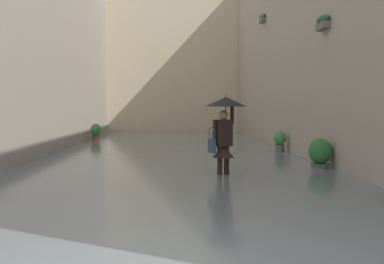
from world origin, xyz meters
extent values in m
plane|color=#605B56|center=(0.00, -12.98, 0.00)|extent=(64.90, 64.90, 0.00)
cube|color=slate|center=(0.00, -12.98, 0.08)|extent=(8.95, 31.96, 0.16)
cube|color=#A89989|center=(-4.97, -12.98, 4.69)|extent=(1.80, 29.96, 9.38)
cube|color=#66605B|center=(-3.97, -17.11, 5.55)|extent=(0.20, 0.70, 0.18)
ellipsoid|color=#387F3D|center=(-3.97, -17.11, 5.71)|extent=(0.28, 0.76, 0.24)
cube|color=#66605B|center=(-3.97, -8.36, 3.84)|extent=(0.20, 0.70, 0.18)
ellipsoid|color=#23602D|center=(-3.97, -8.36, 4.00)|extent=(0.28, 0.76, 0.24)
cube|color=#A89989|center=(4.97, -12.98, 4.30)|extent=(1.80, 29.96, 8.61)
cube|color=beige|center=(0.00, -26.86, 6.42)|extent=(11.75, 1.80, 12.85)
cube|color=#2D2319|center=(-1.11, -6.69, 0.05)|extent=(0.20, 0.26, 0.10)
cylinder|color=black|center=(-1.11, -6.69, 0.46)|extent=(0.16, 0.16, 0.71)
cube|color=#2D2319|center=(-1.27, -6.77, 0.05)|extent=(0.20, 0.26, 0.10)
cylinder|color=black|center=(-1.27, -6.77, 0.46)|extent=(0.16, 0.16, 0.71)
cube|color=black|center=(-1.19, -6.73, 1.12)|extent=(0.44, 0.36, 0.61)
cone|color=black|center=(-1.19, -6.73, 0.69)|extent=(0.66, 0.66, 0.28)
sphere|color=tan|center=(-1.19, -6.73, 1.53)|extent=(0.22, 0.22, 0.22)
cylinder|color=black|center=(-1.40, -6.82, 1.54)|extent=(0.11, 0.11, 0.44)
cylinder|color=black|center=(-0.98, -6.64, 1.18)|extent=(0.11, 0.11, 0.48)
cylinder|color=black|center=(-1.24, -6.76, 1.63)|extent=(0.02, 0.02, 0.41)
cone|color=black|center=(-1.24, -6.76, 1.84)|extent=(0.99, 0.99, 0.22)
cylinder|color=black|center=(-1.24, -6.76, 1.98)|extent=(0.01, 0.01, 0.08)
cube|color=#334766|center=(-0.91, -6.59, 0.83)|extent=(0.17, 0.28, 0.32)
torus|color=#334766|center=(-0.91, -6.59, 1.11)|extent=(0.14, 0.28, 0.30)
cylinder|color=#66605B|center=(-3.76, -7.75, 0.13)|extent=(0.44, 0.44, 0.27)
torus|color=#56524E|center=(-3.76, -7.75, 0.27)|extent=(0.48, 0.48, 0.04)
ellipsoid|color=#2D7033|center=(-3.76, -7.75, 0.60)|extent=(0.59, 0.59, 0.65)
cylinder|color=#9E563D|center=(3.66, -18.75, 0.18)|extent=(0.32, 0.32, 0.35)
torus|color=brown|center=(3.66, -18.75, 0.35)|extent=(0.36, 0.36, 0.04)
ellipsoid|color=#387F3D|center=(3.66, -18.75, 0.64)|extent=(0.51, 0.51, 0.58)
cylinder|color=#66605B|center=(-3.78, -12.49, 0.19)|extent=(0.32, 0.32, 0.39)
torus|color=#56524E|center=(-3.78, -12.49, 0.39)|extent=(0.35, 0.35, 0.04)
ellipsoid|color=#428947|center=(-3.78, -12.49, 0.64)|extent=(0.43, 0.43, 0.50)
camera|label=1|loc=(-0.06, 4.31, 1.70)|focal=45.20mm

